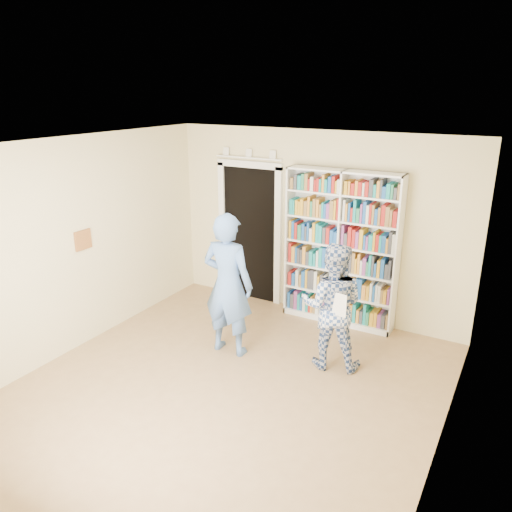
{
  "coord_description": "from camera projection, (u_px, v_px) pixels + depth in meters",
  "views": [
    {
      "loc": [
        2.68,
        -4.0,
        3.25
      ],
      "look_at": [
        -0.09,
        0.9,
        1.33
      ],
      "focal_mm": 35.0,
      "sensor_mm": 36.0,
      "label": 1
    }
  ],
  "objects": [
    {
      "name": "wall_back",
      "position": [
        316.0,
        225.0,
        7.21
      ],
      "size": [
        4.5,
        0.0,
        4.5
      ],
      "primitive_type": "plane",
      "rotation": [
        1.57,
        0.0,
        0.0
      ],
      "color": "beige",
      "rests_on": "floor"
    },
    {
      "name": "man_plaid",
      "position": [
        332.0,
        306.0,
        5.9
      ],
      "size": [
        0.89,
        0.77,
        1.57
      ],
      "primitive_type": "imported",
      "rotation": [
        0.0,
        0.0,
        3.4
      ],
      "color": "navy",
      "rests_on": "floor"
    },
    {
      "name": "ceiling",
      "position": [
        218.0,
        148.0,
        4.72
      ],
      "size": [
        5.0,
        5.0,
        0.0
      ],
      "primitive_type": "plane",
      "rotation": [
        3.14,
        0.0,
        0.0
      ],
      "color": "white",
      "rests_on": "wall_back"
    },
    {
      "name": "paper_sheet",
      "position": [
        339.0,
        305.0,
        5.6
      ],
      "size": [
        0.19,
        0.04,
        0.27
      ],
      "primitive_type": "cube",
      "rotation": [
        0.0,
        0.0,
        -0.16
      ],
      "color": "white",
      "rests_on": "man_plaid"
    },
    {
      "name": "bookshelf",
      "position": [
        341.0,
        248.0,
        6.95
      ],
      "size": [
        1.6,
        0.3,
        2.2
      ],
      "rotation": [
        0.0,
        0.0,
        -0.19
      ],
      "color": "white",
      "rests_on": "floor"
    },
    {
      "name": "wall_art",
      "position": [
        83.0,
        240.0,
        6.34
      ],
      "size": [
        0.03,
        0.25,
        0.25
      ],
      "primitive_type": "cube",
      "color": "brown",
      "rests_on": "wall_left"
    },
    {
      "name": "wall_left",
      "position": [
        70.0,
        248.0,
        6.2
      ],
      "size": [
        0.0,
        5.0,
        5.0
      ],
      "primitive_type": "plane",
      "rotation": [
        1.57,
        0.0,
        1.57
      ],
      "color": "beige",
      "rests_on": "floor"
    },
    {
      "name": "man_blue",
      "position": [
        228.0,
        285.0,
        6.19
      ],
      "size": [
        0.69,
        0.47,
        1.83
      ],
      "primitive_type": "imported",
      "rotation": [
        0.0,
        0.0,
        3.19
      ],
      "color": "#537ABA",
      "rests_on": "floor"
    },
    {
      "name": "floor",
      "position": [
        224.0,
        392.0,
        5.59
      ],
      "size": [
        5.0,
        5.0,
        0.0
      ],
      "primitive_type": "plane",
      "color": "olive",
      "rests_on": "ground"
    },
    {
      "name": "doorway",
      "position": [
        250.0,
        227.0,
        7.76
      ],
      "size": [
        1.1,
        0.08,
        2.43
      ],
      "color": "black",
      "rests_on": "floor"
    },
    {
      "name": "wall_right",
      "position": [
        450.0,
        330.0,
        4.1
      ],
      "size": [
        0.0,
        5.0,
        5.0
      ],
      "primitive_type": "plane",
      "rotation": [
        1.57,
        0.0,
        -1.57
      ],
      "color": "beige",
      "rests_on": "floor"
    }
  ]
}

